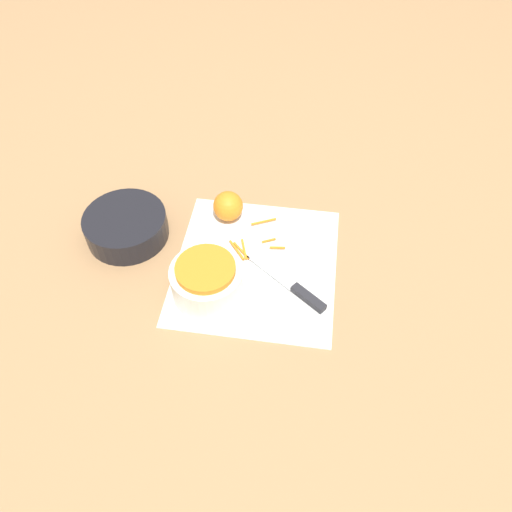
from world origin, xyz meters
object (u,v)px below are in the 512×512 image
at_px(bowl_dark, 126,226).
at_px(orange_left, 228,206).
at_px(bowl_speckled, 207,280).
at_px(knife, 299,291).

relative_size(bowl_dark, orange_left, 2.65).
height_order(bowl_speckled, bowl_dark, bowl_speckled).
distance_m(knife, orange_left, 0.29).
bearing_deg(bowl_speckled, knife, -82.39).
height_order(bowl_dark, knife, bowl_dark).
height_order(bowl_dark, orange_left, orange_left).
bearing_deg(bowl_dark, knife, -105.25).
height_order(bowl_speckled, orange_left, bowl_speckled).
xyz_separation_m(bowl_dark, orange_left, (0.09, -0.24, 0.01)).
distance_m(bowl_dark, knife, 0.45).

